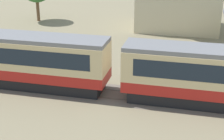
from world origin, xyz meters
name	(u,v)px	position (x,y,z in m)	size (l,w,h in m)	color
passenger_train	(119,66)	(-12.32, 0.22, 2.31)	(90.73, 2.86, 4.16)	#AD1E19
railway_track	(194,103)	(-6.80, 0.22, 0.01)	(157.78, 3.60, 0.04)	#665B51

